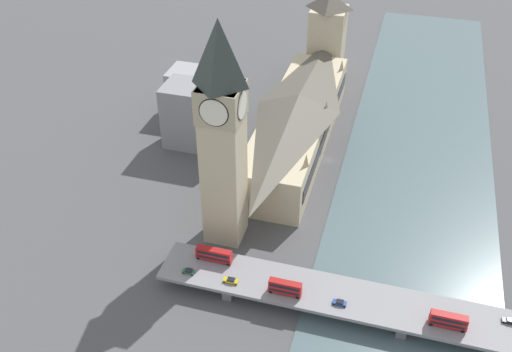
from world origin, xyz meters
TOP-DOWN VIEW (x-y plane):
  - ground_plane at (0.00, 0.00)m, footprint 600.00×600.00m
  - river_water at (-36.15, 0.00)m, footprint 60.30×360.00m
  - parliament_hall at (15.62, -8.00)m, footprint 25.70×106.25m
  - clock_tower at (27.10, 55.39)m, footprint 13.76×13.76m
  - victoria_tower at (15.68, -73.69)m, footprint 17.12×17.12m
  - road_bridge at (-36.15, 77.94)m, footprint 152.60×16.56m
  - double_decker_bus_lead at (24.78, 74.33)m, footprint 11.98×2.52m
  - double_decker_bus_mid at (-0.56, 81.78)m, footprint 10.24×2.46m
  - double_decker_bus_rear at (-48.20, 81.12)m, footprint 10.66×2.55m
  - car_northbound_tail at (-17.27, 81.46)m, footprint 4.11×1.90m
  - car_southbound_lead at (30.72, 81.84)m, footprint 3.85×1.91m
  - car_southbound_mid at (16.66, 81.89)m, footprint 4.65×1.89m
  - car_southbound_tail at (-65.85, 74.76)m, footprint 4.76×1.86m
  - city_block_west at (67.44, -23.08)m, footprint 24.75×16.72m
  - city_block_center at (55.29, 2.31)m, footprint 31.36×17.65m

SIDE VIEW (x-z plane):
  - ground_plane at x=0.00m, z-range 0.00..0.00m
  - river_water at x=-36.15m, z-range 0.00..0.30m
  - road_bridge at x=-36.15m, z-range 1.74..7.27m
  - car_southbound_tail at x=-65.85m, z-range 5.55..6.82m
  - car_northbound_tail at x=-17.27m, z-range 5.54..6.85m
  - car_southbound_mid at x=16.66m, z-range 5.53..6.91m
  - car_southbound_lead at x=30.72m, z-range 5.52..6.93m
  - double_decker_bus_lead at x=24.78m, z-range 5.77..10.56m
  - double_decker_bus_rear at x=-48.20m, z-range 5.78..10.62m
  - double_decker_bus_mid at x=-0.56m, z-range 5.78..10.66m
  - city_block_west at x=67.44m, z-range 0.00..21.14m
  - parliament_hall at x=15.62m, z-range -0.09..24.64m
  - city_block_center at x=55.29m, z-range 0.00..27.57m
  - victoria_tower at x=15.68m, z-range -2.00..47.74m
  - clock_tower at x=27.10m, z-range 2.38..81.97m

